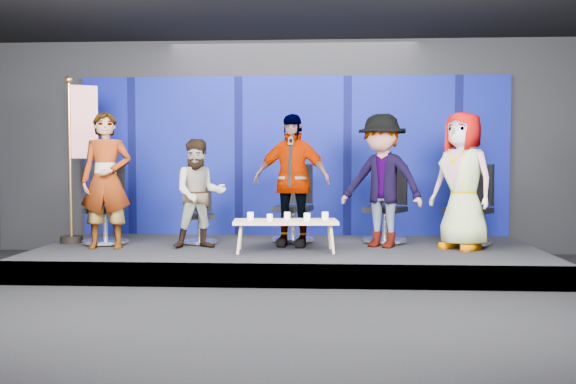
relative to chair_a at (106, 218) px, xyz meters
name	(u,v)px	position (x,y,z in m)	size (l,w,h in m)	color
ground	(274,308)	(2.69, -2.65, -0.69)	(10.00, 10.00, 0.00)	black
room_walls	(274,73)	(2.69, -2.65, 1.74)	(10.02, 8.02, 3.51)	black
riser	(288,257)	(2.69, -0.15, -0.54)	(7.00, 3.00, 0.30)	black
backdrop	(293,156)	(2.69, 1.30, 0.91)	(7.00, 0.08, 2.60)	#080D62
chair_a	(106,218)	(0.00, 0.00, 0.00)	(0.73, 0.73, 1.18)	silver
panelist_a	(106,180)	(0.18, -0.48, 0.57)	(0.69, 0.46, 1.90)	black
chair_b	(199,222)	(1.37, 0.12, -0.08)	(0.65, 0.65, 0.94)	silver
panelist_b	(199,194)	(1.47, -0.37, 0.38)	(0.74, 0.58, 1.53)	black
chair_c	(294,216)	(2.76, 0.42, 0.00)	(0.77, 0.77, 1.17)	silver
panelist_c	(291,180)	(2.74, -0.09, 0.56)	(1.11, 0.46, 1.89)	black
chair_d	(386,217)	(4.14, 0.37, 0.00)	(0.89, 0.89, 1.16)	silver
panelist_d	(382,181)	(4.03, -0.13, 0.55)	(1.22, 0.70, 1.88)	black
chair_e	(470,218)	(5.34, 0.19, 0.00)	(0.93, 0.93, 1.17)	silver
panelist_e	(463,181)	(5.12, -0.27, 0.56)	(0.93, 0.60, 1.90)	black
coffee_table	(285,223)	(2.69, -0.67, 0.01)	(1.43, 0.70, 0.43)	tan
mug_a	(250,216)	(2.22, -0.66, 0.09)	(0.09, 0.09, 0.11)	white
mug_b	(270,217)	(2.49, -0.77, 0.09)	(0.08, 0.08, 0.09)	white
mug_c	(287,216)	(2.71, -0.56, 0.09)	(0.08, 0.08, 0.10)	white
mug_d	(307,217)	(2.99, -0.74, 0.09)	(0.09, 0.09, 0.10)	white
mug_e	(325,216)	(3.23, -0.58, 0.10)	(0.09, 0.09, 0.11)	white
flag_stand	(79,155)	(-0.44, 0.12, 0.92)	(0.54, 0.37, 2.47)	black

